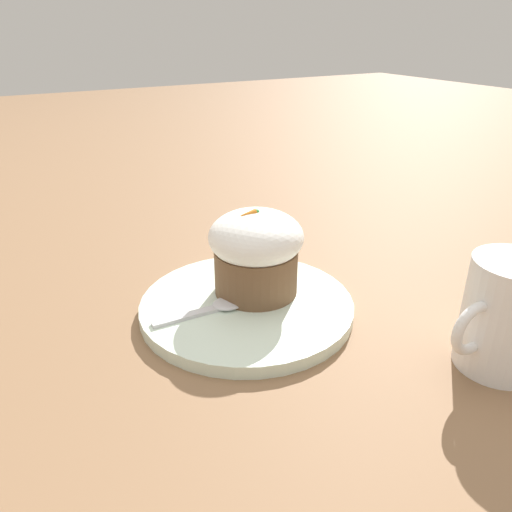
{
  "coord_description": "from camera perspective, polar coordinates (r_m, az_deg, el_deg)",
  "views": [
    {
      "loc": [
        0.22,
        0.42,
        0.29
      ],
      "look_at": [
        -0.02,
        -0.01,
        0.06
      ],
      "focal_mm": 35.0,
      "sensor_mm": 36.0,
      "label": 1
    }
  ],
  "objects": [
    {
      "name": "spoon",
      "position": [
        0.53,
        -4.64,
        -5.64
      ],
      "size": [
        0.1,
        0.03,
        0.01
      ],
      "color": "silver",
      "rests_on": "dessert_plate"
    },
    {
      "name": "carrot_cake",
      "position": [
        0.54,
        -0.0,
        0.56
      ],
      "size": [
        0.1,
        0.1,
        0.1
      ],
      "color": "brown",
      "rests_on": "dessert_plate"
    },
    {
      "name": "dessert_plate",
      "position": [
        0.55,
        -1.08,
        -5.76
      ],
      "size": [
        0.23,
        0.23,
        0.01
      ],
      "color": "silver",
      "rests_on": "ground_plane"
    },
    {
      "name": "coffee_cup",
      "position": [
        0.5,
        26.6,
        -6.13
      ],
      "size": [
        0.11,
        0.08,
        0.11
      ],
      "color": "white",
      "rests_on": "ground_plane"
    },
    {
      "name": "ground_plane",
      "position": [
        0.55,
        -1.08,
        -6.38
      ],
      "size": [
        4.0,
        4.0,
        0.0
      ],
      "primitive_type": "plane",
      "color": "#846042"
    }
  ]
}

